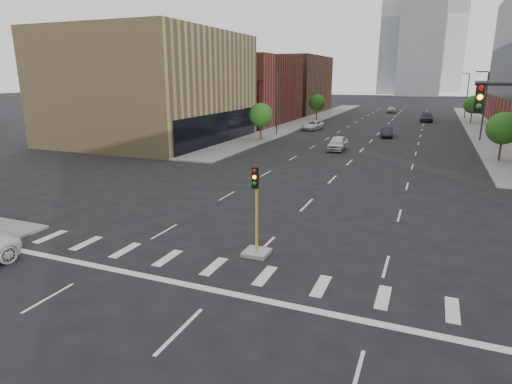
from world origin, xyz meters
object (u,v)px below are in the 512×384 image
Objects in this scene: car_mid_right at (387,132)px; car_far_left at (313,125)px; car_distant at (392,109)px; car_deep_right at (427,117)px; car_near_left at (338,143)px; median_traffic_signal at (256,236)px.

car_far_left is (-12.00, 4.39, -0.00)m from car_mid_right.
car_far_left is 40.55m from car_distant.
car_deep_right is at bearing -67.52° from car_distant.
car_near_left reaches higher than car_distant.
car_far_left is at bearing -103.18° from car_distant.
car_mid_right is 0.93× the size of car_distant.
car_deep_right is at bearing 71.58° from car_mid_right.
car_far_left is 1.10× the size of car_distant.
car_deep_right reaches higher than car_distant.
car_mid_right is (4.18, 13.87, -0.10)m from car_near_left.
median_traffic_signal reaches higher than car_distant.
car_mid_right is at bearing 88.12° from median_traffic_signal.
median_traffic_signal is 89.80m from car_distant.
car_distant is (8.77, 39.59, 0.08)m from car_far_left.
median_traffic_signal is 0.77× the size of car_deep_right.
car_mid_right is at bearing -86.49° from car_distant.
car_far_left is (-10.50, 50.19, -0.25)m from median_traffic_signal.
car_near_left reaches higher than car_far_left.
car_mid_right is 25.50m from car_deep_right.
median_traffic_signal is at bearing -94.75° from car_deep_right.
car_near_left is 1.11× the size of car_mid_right.
car_mid_right is at bearing 71.88° from car_near_left.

